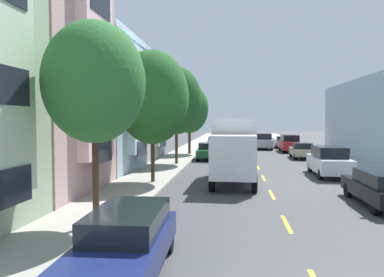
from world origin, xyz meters
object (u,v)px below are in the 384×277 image
object	(u,v)px
parked_wagon_navy	(126,241)
street_tree_farthest	(189,109)
parked_hatchback_sky	(283,142)
parked_suv_red	(290,143)
delivery_box_truck	(235,148)
parked_wagon_orange	(217,139)
street_tree_nearest	(94,83)
street_tree_third	(176,100)
parked_hatchback_champagne	(302,151)
parked_sedan_teal	(215,142)
moving_silver_sedan	(263,141)
parked_suv_white	(329,161)
parked_wagon_black	(381,187)
street_tree_second	(152,97)
parked_hatchback_forest	(207,151)

from	to	relation	value
parked_wagon_navy	street_tree_farthest	bearing A→B (deg)	94.01
parked_wagon_navy	parked_hatchback_sky	xyz separation A→B (m)	(8.76, 39.32, -0.05)
parked_suv_red	delivery_box_truck	bearing A→B (deg)	-106.72
parked_wagon_orange	parked_suv_red	world-z (taller)	parked_suv_red
street_tree_nearest	street_tree_third	world-z (taller)	street_tree_third
parked_hatchback_champagne	parked_sedan_teal	size ratio (longest dim) A/B	0.88
street_tree_third	parked_hatchback_sky	bearing A→B (deg)	60.32
delivery_box_truck	parked_hatchback_sky	size ratio (longest dim) A/B	1.78
parked_hatchback_champagne	moving_silver_sedan	bearing A→B (deg)	103.82
parked_suv_white	street_tree_farthest	bearing A→B (deg)	129.44
parked_wagon_black	street_tree_nearest	bearing A→B (deg)	-157.45
parked_hatchback_champagne	parked_wagon_navy	distance (m)	27.97
street_tree_nearest	delivery_box_truck	xyz separation A→B (m)	(4.61, 9.67, -2.85)
street_tree_second	parked_sedan_teal	world-z (taller)	street_tree_second
parked_sedan_teal	parked_hatchback_sky	bearing A→B (deg)	8.23
street_tree_third	parked_suv_red	size ratio (longest dim) A/B	1.61
parked_wagon_black	parked_suv_red	xyz separation A→B (m)	(0.10, 25.89, 0.18)
parked_wagon_black	parked_suv_red	size ratio (longest dim) A/B	0.98
parked_suv_red	parked_hatchback_sky	size ratio (longest dim) A/B	1.19
street_tree_farthest	moving_silver_sedan	bearing A→B (deg)	45.72
parked_hatchback_champagne	parked_suv_white	size ratio (longest dim) A/B	0.83
street_tree_second	parked_hatchback_forest	size ratio (longest dim) A/B	1.84
street_tree_farthest	moving_silver_sedan	size ratio (longest dim) A/B	1.50
street_tree_third	parked_wagon_black	distance (m)	17.12
parked_wagon_orange	parked_suv_red	bearing A→B (deg)	-53.14
parked_hatchback_forest	parked_wagon_navy	distance (m)	24.72
parked_wagon_orange	parked_sedan_teal	size ratio (longest dim) A/B	1.04
parked_hatchback_sky	moving_silver_sedan	size ratio (longest dim) A/B	0.84
parked_hatchback_forest	delivery_box_truck	bearing A→B (deg)	-78.16
parked_wagon_navy	parked_suv_red	xyz separation A→B (m)	(8.79, 33.67, 0.18)
parked_wagon_orange	parked_wagon_navy	world-z (taller)	same
parked_hatchback_champagne	parked_wagon_navy	size ratio (longest dim) A/B	0.84
parked_suv_white	parked_hatchback_sky	size ratio (longest dim) A/B	1.19
street_tree_third	parked_suv_red	bearing A→B (deg)	50.82
parked_hatchback_champagne	moving_silver_sedan	world-z (taller)	moving_silver_sedan
parked_wagon_black	moving_silver_sedan	xyz separation A→B (m)	(-2.52, 29.56, 0.18)
parked_wagon_black	moving_silver_sedan	distance (m)	29.66
street_tree_nearest	street_tree_third	xyz separation A→B (m)	(-0.00, 17.07, 0.30)
street_tree_second	street_tree_third	world-z (taller)	street_tree_third
street_tree_farthest	parked_sedan_teal	bearing A→B (deg)	76.88
parked_wagon_orange	parked_hatchback_sky	distance (m)	10.65
street_tree_nearest	parked_hatchback_sky	xyz separation A→B (m)	(10.79, 35.99, -4.11)
street_tree_second	parked_hatchback_forest	world-z (taller)	street_tree_second
street_tree_second	parked_suv_white	size ratio (longest dim) A/B	1.54
parked_suv_red	parked_sedan_teal	bearing A→B (deg)	153.16
parked_hatchback_sky	street_tree_nearest	bearing A→B (deg)	-106.68
street_tree_nearest	street_tree_farthest	world-z (taller)	street_tree_farthest
parked_hatchback_forest	parked_suv_red	xyz separation A→B (m)	(8.67, 8.95, 0.23)
parked_sedan_teal	street_tree_second	bearing A→B (deg)	-94.65
street_tree_nearest	street_tree_second	distance (m)	8.53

